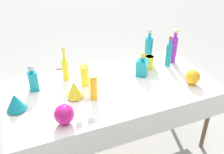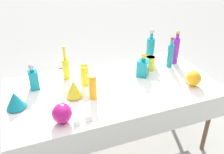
% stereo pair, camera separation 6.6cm
% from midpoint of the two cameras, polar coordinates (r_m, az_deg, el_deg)
% --- Properties ---
extents(ground_plane, '(40.00, 40.00, 0.00)m').
position_cam_midpoint_polar(ground_plane, '(2.87, 0.68, -15.02)').
color(ground_plane, gray).
extents(display_table, '(1.98, 1.03, 0.76)m').
position_cam_midpoint_polar(display_table, '(2.40, 1.03, -3.46)').
color(display_table, white).
rests_on(display_table, ground).
extents(tall_bottle_0, '(0.09, 0.09, 0.38)m').
position_cam_midpoint_polar(tall_bottle_0, '(2.85, 9.44, 6.46)').
color(tall_bottle_0, teal).
rests_on(tall_bottle_0, display_table).
extents(tall_bottle_1, '(0.06, 0.06, 0.34)m').
position_cam_midpoint_polar(tall_bottle_1, '(2.77, 13.84, 4.93)').
color(tall_bottle_1, teal).
rests_on(tall_bottle_1, display_table).
extents(tall_bottle_2, '(0.07, 0.07, 0.38)m').
position_cam_midpoint_polar(tall_bottle_2, '(2.86, 15.01, 6.12)').
color(tall_bottle_2, purple).
rests_on(tall_bottle_2, display_table).
extents(tall_bottle_3, '(0.07, 0.07, 0.35)m').
position_cam_midpoint_polar(tall_bottle_3, '(2.49, -9.76, 2.18)').
color(tall_bottle_3, yellow).
rests_on(tall_bottle_3, display_table).
extents(square_decanter_0, '(0.15, 0.15, 0.26)m').
position_cam_midpoint_polar(square_decanter_0, '(2.54, 7.80, 2.27)').
color(square_decanter_0, teal).
rests_on(square_decanter_0, display_table).
extents(square_decanter_1, '(0.09, 0.09, 0.26)m').
position_cam_midpoint_polar(square_decanter_1, '(2.40, -16.79, -0.25)').
color(square_decanter_1, teal).
rests_on(square_decanter_1, display_table).
extents(slender_vase_0, '(0.10, 0.10, 0.15)m').
position_cam_midpoint_polar(slender_vase_0, '(2.68, 9.41, 3.18)').
color(slender_vase_0, yellow).
rests_on(slender_vase_0, display_table).
extents(slender_vase_1, '(0.08, 0.08, 0.24)m').
position_cam_midpoint_polar(slender_vase_1, '(2.16, -3.52, -2.08)').
color(slender_vase_1, orange).
rests_on(slender_vase_1, display_table).
extents(slender_vase_2, '(0.09, 0.09, 0.20)m').
position_cam_midpoint_polar(slender_vase_2, '(2.38, -5.45, 0.52)').
color(slender_vase_2, yellow).
rests_on(slender_vase_2, display_table).
extents(fluted_vase_0, '(0.16, 0.16, 0.15)m').
position_cam_midpoint_polar(fluted_vase_0, '(2.20, -20.49, -4.99)').
color(fluted_vase_0, teal).
rests_on(fluted_vase_0, display_table).
extents(fluted_vase_1, '(0.14, 0.14, 0.17)m').
position_cam_midpoint_polar(fluted_vase_1, '(2.21, -7.91, -2.69)').
color(fluted_vase_1, yellow).
rests_on(fluted_vase_1, display_table).
extents(round_bowl_0, '(0.14, 0.14, 0.15)m').
position_cam_midpoint_polar(round_bowl_0, '(2.50, 18.87, -0.31)').
color(round_bowl_0, orange).
rests_on(round_bowl_0, display_table).
extents(round_bowl_1, '(0.16, 0.16, 0.16)m').
position_cam_midpoint_polar(round_bowl_1, '(1.95, -10.40, -8.18)').
color(round_bowl_1, '#C61972').
rests_on(round_bowl_1, display_table).
extents(price_tag_left, '(0.05, 0.02, 0.04)m').
position_cam_midpoint_polar(price_tag_left, '(1.94, -7.12, -10.54)').
color(price_tag_left, white).
rests_on(price_tag_left, display_table).
extents(price_tag_center, '(0.06, 0.02, 0.05)m').
position_cam_midpoint_polar(price_tag_center, '(1.97, -4.41, -9.57)').
color(price_tag_center, white).
rests_on(price_tag_center, display_table).
extents(cardboard_box_behind_left, '(0.65, 0.56, 0.39)m').
position_cam_midpoint_polar(cardboard_box_behind_left, '(3.57, -6.87, -1.91)').
color(cardboard_box_behind_left, tan).
rests_on(cardboard_box_behind_left, ground).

